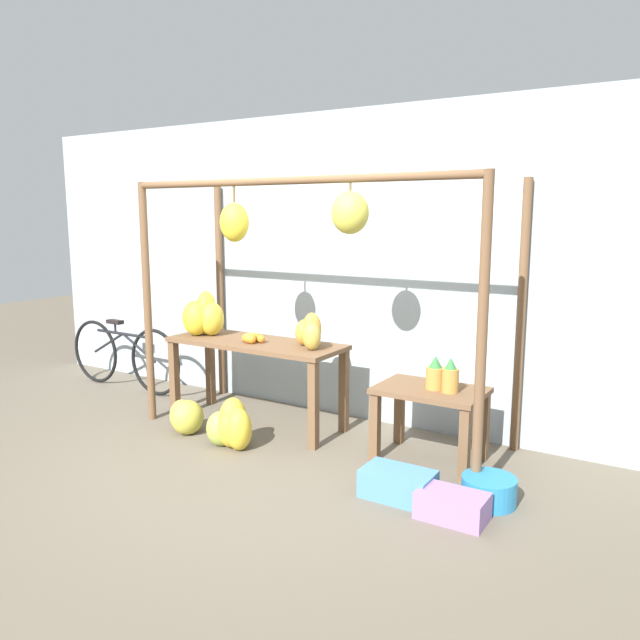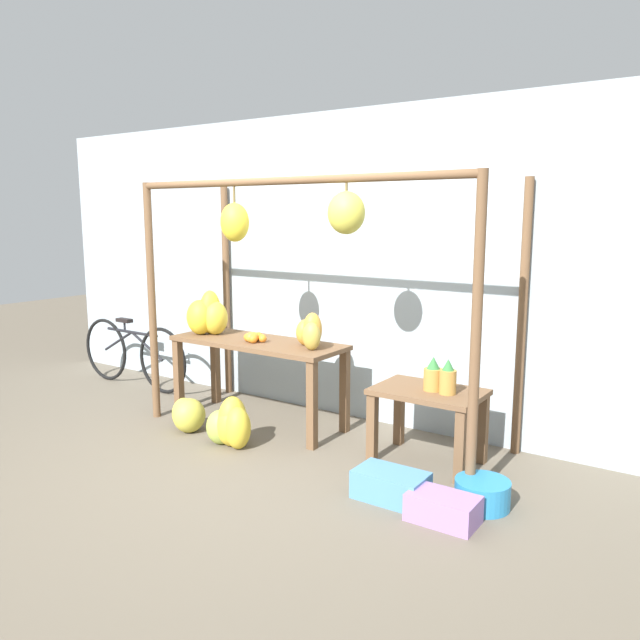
{
  "view_description": "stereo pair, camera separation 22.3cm",
  "coord_description": "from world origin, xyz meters",
  "px_view_note": "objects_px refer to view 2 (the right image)",
  "views": [
    {
      "loc": [
        2.73,
        -3.44,
        1.88
      ],
      "look_at": [
        0.06,
        0.88,
        1.02
      ],
      "focal_mm": 35.0,
      "sensor_mm": 36.0,
      "label": 1
    },
    {
      "loc": [
        2.91,
        -3.32,
        1.88
      ],
      "look_at": [
        0.06,
        0.88,
        1.02
      ],
      "focal_mm": 35.0,
      "sensor_mm": 36.0,
      "label": 2
    }
  ],
  "objects_px": {
    "orange_pile": "(254,337)",
    "banana_pile_ground_right": "(231,425)",
    "fruit_crate_purple": "(443,508)",
    "fruit_crate_white": "(391,485)",
    "banana_pile_on_table": "(208,316)",
    "parked_bicycle": "(133,353)",
    "pineapple_cluster": "(440,377)",
    "papaya_pile": "(310,332)",
    "blue_bucket": "(482,494)",
    "banana_pile_ground_left": "(187,415)"
  },
  "relations": [
    {
      "from": "banana_pile_on_table",
      "to": "banana_pile_ground_left",
      "type": "height_order",
      "value": "banana_pile_on_table"
    },
    {
      "from": "banana_pile_ground_left",
      "to": "fruit_crate_purple",
      "type": "bearing_deg",
      "value": -6.16
    },
    {
      "from": "orange_pile",
      "to": "papaya_pile",
      "type": "bearing_deg",
      "value": 11.63
    },
    {
      "from": "banana_pile_ground_left",
      "to": "fruit_crate_purple",
      "type": "xyz_separation_m",
      "value": [
        2.51,
        -0.27,
        -0.06
      ]
    },
    {
      "from": "pineapple_cluster",
      "to": "fruit_crate_white",
      "type": "xyz_separation_m",
      "value": [
        -0.02,
        -0.71,
        -0.59
      ]
    },
    {
      "from": "orange_pile",
      "to": "blue_bucket",
      "type": "bearing_deg",
      "value": -9.86
    },
    {
      "from": "banana_pile_ground_left",
      "to": "fruit_crate_white",
      "type": "relative_size",
      "value": 0.84
    },
    {
      "from": "orange_pile",
      "to": "banana_pile_ground_right",
      "type": "bearing_deg",
      "value": -72.3
    },
    {
      "from": "orange_pile",
      "to": "papaya_pile",
      "type": "xyz_separation_m",
      "value": [
        0.53,
        0.11,
        0.08
      ]
    },
    {
      "from": "banana_pile_on_table",
      "to": "parked_bicycle",
      "type": "distance_m",
      "value": 1.5
    },
    {
      "from": "banana_pile_on_table",
      "to": "pineapple_cluster",
      "type": "relative_size",
      "value": 1.72
    },
    {
      "from": "fruit_crate_purple",
      "to": "blue_bucket",
      "type": "bearing_deg",
      "value": 68.33
    },
    {
      "from": "blue_bucket",
      "to": "fruit_crate_purple",
      "type": "xyz_separation_m",
      "value": [
        -0.13,
        -0.33,
        -0.0
      ]
    },
    {
      "from": "banana_pile_ground_left",
      "to": "papaya_pile",
      "type": "height_order",
      "value": "papaya_pile"
    },
    {
      "from": "orange_pile",
      "to": "fruit_crate_purple",
      "type": "distance_m",
      "value": 2.35
    },
    {
      "from": "blue_bucket",
      "to": "papaya_pile",
      "type": "relative_size",
      "value": 1.04
    },
    {
      "from": "pineapple_cluster",
      "to": "fruit_crate_white",
      "type": "distance_m",
      "value": 0.92
    },
    {
      "from": "fruit_crate_white",
      "to": "papaya_pile",
      "type": "xyz_separation_m",
      "value": [
        -1.18,
        0.73,
        0.8
      ]
    },
    {
      "from": "banana_pile_on_table",
      "to": "fruit_crate_white",
      "type": "bearing_deg",
      "value": -16.17
    },
    {
      "from": "orange_pile",
      "to": "fruit_crate_purple",
      "type": "bearing_deg",
      "value": -18.79
    },
    {
      "from": "orange_pile",
      "to": "parked_bicycle",
      "type": "relative_size",
      "value": 0.13
    },
    {
      "from": "fruit_crate_purple",
      "to": "papaya_pile",
      "type": "bearing_deg",
      "value": 152.45
    },
    {
      "from": "banana_pile_ground_right",
      "to": "banana_pile_ground_left",
      "type": "bearing_deg",
      "value": 175.2
    },
    {
      "from": "banana_pile_ground_left",
      "to": "papaya_pile",
      "type": "xyz_separation_m",
      "value": [
        0.92,
        0.56,
        0.75
      ]
    },
    {
      "from": "banana_pile_on_table",
      "to": "blue_bucket",
      "type": "distance_m",
      "value": 3.0
    },
    {
      "from": "orange_pile",
      "to": "blue_bucket",
      "type": "distance_m",
      "value": 2.39
    },
    {
      "from": "parked_bicycle",
      "to": "fruit_crate_purple",
      "type": "bearing_deg",
      "value": -13.41
    },
    {
      "from": "banana_pile_on_table",
      "to": "banana_pile_ground_left",
      "type": "xyz_separation_m",
      "value": [
        0.2,
        -0.49,
        -0.8
      ]
    },
    {
      "from": "pineapple_cluster",
      "to": "fruit_crate_white",
      "type": "relative_size",
      "value": 0.55
    },
    {
      "from": "orange_pile",
      "to": "banana_pile_ground_right",
      "type": "height_order",
      "value": "orange_pile"
    },
    {
      "from": "fruit_crate_purple",
      "to": "fruit_crate_white",
      "type": "bearing_deg",
      "value": 167.2
    },
    {
      "from": "pineapple_cluster",
      "to": "blue_bucket",
      "type": "distance_m",
      "value": 0.93
    },
    {
      "from": "banana_pile_ground_right",
      "to": "papaya_pile",
      "type": "bearing_deg",
      "value": 58.5
    },
    {
      "from": "orange_pile",
      "to": "pineapple_cluster",
      "type": "distance_m",
      "value": 1.73
    },
    {
      "from": "fruit_crate_purple",
      "to": "banana_pile_ground_left",
      "type": "bearing_deg",
      "value": 173.84
    },
    {
      "from": "orange_pile",
      "to": "parked_bicycle",
      "type": "height_order",
      "value": "orange_pile"
    },
    {
      "from": "fruit_crate_white",
      "to": "fruit_crate_purple",
      "type": "height_order",
      "value": "fruit_crate_white"
    },
    {
      "from": "parked_bicycle",
      "to": "papaya_pile",
      "type": "height_order",
      "value": "papaya_pile"
    },
    {
      "from": "banana_pile_ground_right",
      "to": "parked_bicycle",
      "type": "bearing_deg",
      "value": 160.58
    },
    {
      "from": "orange_pile",
      "to": "pineapple_cluster",
      "type": "height_order",
      "value": "orange_pile"
    },
    {
      "from": "parked_bicycle",
      "to": "fruit_crate_purple",
      "type": "height_order",
      "value": "parked_bicycle"
    },
    {
      "from": "banana_pile_ground_right",
      "to": "fruit_crate_purple",
      "type": "relative_size",
      "value": 1.15
    },
    {
      "from": "papaya_pile",
      "to": "fruit_crate_purple",
      "type": "distance_m",
      "value": 1.97
    },
    {
      "from": "banana_pile_on_table",
      "to": "fruit_crate_purple",
      "type": "height_order",
      "value": "banana_pile_on_table"
    },
    {
      "from": "papaya_pile",
      "to": "pineapple_cluster",
      "type": "bearing_deg",
      "value": -1.27
    },
    {
      "from": "blue_bucket",
      "to": "fruit_crate_white",
      "type": "bearing_deg",
      "value": -156.64
    },
    {
      "from": "pineapple_cluster",
      "to": "fruit_crate_purple",
      "type": "distance_m",
      "value": 1.08
    },
    {
      "from": "banana_pile_on_table",
      "to": "parked_bicycle",
      "type": "height_order",
      "value": "banana_pile_on_table"
    },
    {
      "from": "banana_pile_ground_right",
      "to": "fruit_crate_purple",
      "type": "xyz_separation_m",
      "value": [
        1.96,
        -0.22,
        -0.09
      ]
    },
    {
      "from": "banana_pile_on_table",
      "to": "orange_pile",
      "type": "distance_m",
      "value": 0.61
    }
  ]
}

